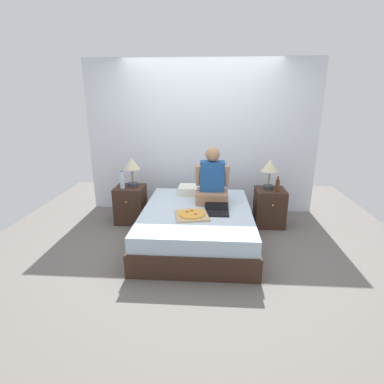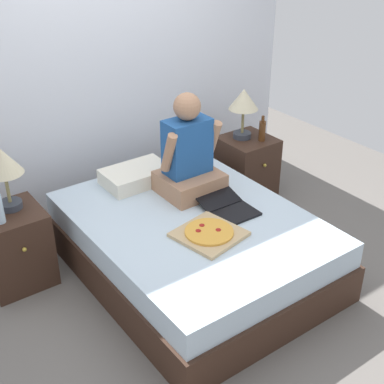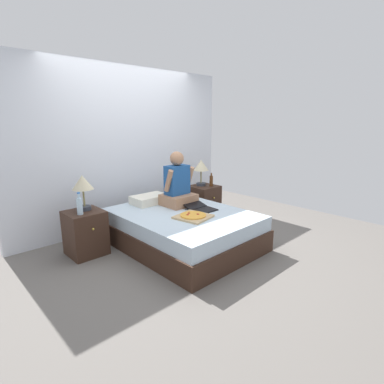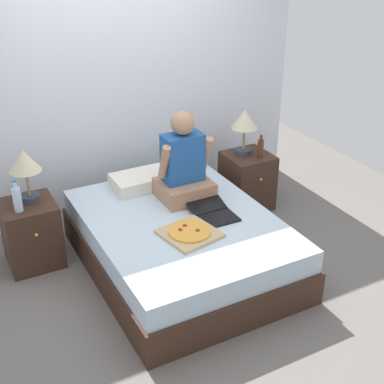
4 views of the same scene
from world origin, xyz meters
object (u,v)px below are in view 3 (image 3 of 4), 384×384
person_seated (178,186)px  beer_bottle (211,181)px  water_bottle (80,206)px  nightstand_right (204,202)px  pizza_box (193,216)px  lamp_on_right_nightstand (201,167)px  laptop (201,208)px  bed (183,229)px  lamp_on_left_nightstand (83,185)px  nightstand_left (85,233)px

person_seated → beer_bottle: bearing=13.4°
water_bottle → person_seated: size_ratio=0.35×
nightstand_right → person_seated: 1.06m
beer_bottle → person_seated: bearing=-166.6°
pizza_box → beer_bottle: bearing=34.0°
lamp_on_right_nightstand → laptop: lamp_on_right_nightstand is taller
bed → person_seated: bearing=58.7°
lamp_on_right_nightstand → beer_bottle: lamp_on_right_nightstand is taller
lamp_on_left_nightstand → pizza_box: lamp_on_left_nightstand is taller
lamp_on_left_nightstand → nightstand_right: size_ratio=0.79×
lamp_on_right_nightstand → pizza_box: (-1.11, -0.96, -0.41)m
lamp_on_left_nightstand → laptop: lamp_on_left_nightstand is taller
lamp_on_right_nightstand → beer_bottle: size_ratio=1.96×
pizza_box → laptop: bearing=28.4°
bed → nightstand_right: bearing=31.0°
beer_bottle → lamp_on_left_nightstand: bearing=176.1°
nightstand_right → pizza_box: size_ratio=1.22×
laptop → person_seated: bearing=98.4°
person_seated → pizza_box: person_seated is taller
lamp_on_right_nightstand → pizza_box: bearing=-139.0°
lamp_on_left_nightstand → pizza_box: bearing=-44.2°
water_bottle → beer_bottle: (2.32, -0.01, -0.02)m
person_seated → water_bottle: bearing=170.0°
bed → lamp_on_right_nightstand: (1.05, 0.70, 0.66)m
nightstand_left → pizza_box: nightstand_left is taller
nightstand_left → beer_bottle: 2.27m
nightstand_left → pizza_box: size_ratio=1.22×
bed → lamp_on_left_nightstand: 1.42m
water_bottle → laptop: (1.42, -0.66, -0.19)m
nightstand_right → bed: bearing=-149.0°
bed → nightstand_right: size_ratio=3.36×
nightstand_left → laptop: (1.34, -0.75, 0.21)m
nightstand_left → lamp_on_left_nightstand: 0.62m
person_seated → laptop: (0.06, -0.42, -0.27)m
beer_bottle → person_seated: (-0.96, -0.23, 0.09)m
person_seated → lamp_on_right_nightstand: bearing=23.8°
bed → lamp_on_left_nightstand: size_ratio=4.26×
beer_bottle → pizza_box: bearing=-146.0°
lamp_on_left_nightstand → bed: bearing=-33.9°
person_seated → laptop: bearing=-81.6°
nightstand_right → person_seated: size_ratio=0.73×
water_bottle → laptop: 1.58m
beer_bottle → person_seated: size_ratio=0.29×
bed → water_bottle: 1.37m
bed → person_seated: person_seated is taller
lamp_on_right_nightstand → water_bottle: bearing=-176.4°
water_bottle → lamp_on_right_nightstand: 2.23m
laptop → pizza_box: 0.35m
lamp_on_left_nightstand → person_seated: 1.30m
laptop → pizza_box: laptop is taller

